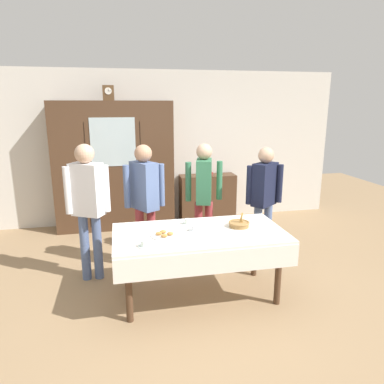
# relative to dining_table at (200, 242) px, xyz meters

# --- Properties ---
(ground_plane) EXTENTS (12.00, 12.00, 0.00)m
(ground_plane) POSITION_rel_dining_table_xyz_m (0.00, 0.24, -0.67)
(ground_plane) COLOR #997A56
(ground_plane) RESTS_ON ground
(back_wall) EXTENTS (6.40, 0.10, 2.70)m
(back_wall) POSITION_rel_dining_table_xyz_m (0.00, 2.89, 0.68)
(back_wall) COLOR silver
(back_wall) RESTS_ON ground
(dining_table) EXTENTS (1.87, 0.97, 0.77)m
(dining_table) POSITION_rel_dining_table_xyz_m (0.00, 0.00, 0.00)
(dining_table) COLOR #4C3321
(dining_table) RESTS_ON ground
(wall_cabinet) EXTENTS (1.99, 0.46, 2.18)m
(wall_cabinet) POSITION_rel_dining_table_xyz_m (-0.90, 2.59, 0.42)
(wall_cabinet) COLOR #4C3321
(wall_cabinet) RESTS_ON ground
(mantel_clock) EXTENTS (0.18, 0.11, 0.24)m
(mantel_clock) POSITION_rel_dining_table_xyz_m (-0.94, 2.59, 1.63)
(mantel_clock) COLOR brown
(mantel_clock) RESTS_ON wall_cabinet
(bookshelf_low) EXTENTS (1.02, 0.35, 0.86)m
(bookshelf_low) POSITION_rel_dining_table_xyz_m (0.75, 2.64, -0.24)
(bookshelf_low) COLOR #4C3321
(bookshelf_low) RESTS_ON ground
(book_stack) EXTENTS (0.16, 0.22, 0.06)m
(book_stack) POSITION_rel_dining_table_xyz_m (0.75, 2.64, 0.22)
(book_stack) COLOR #99332D
(book_stack) RESTS_ON bookshelf_low
(tea_cup_near_right) EXTENTS (0.13, 0.13, 0.06)m
(tea_cup_near_right) POSITION_rel_dining_table_xyz_m (-0.62, -0.26, 0.13)
(tea_cup_near_right) COLOR silver
(tea_cup_near_right) RESTS_ON dining_table
(tea_cup_front_edge) EXTENTS (0.13, 0.13, 0.06)m
(tea_cup_front_edge) POSITION_rel_dining_table_xyz_m (-0.05, 0.07, 0.13)
(tea_cup_front_edge) COLOR white
(tea_cup_front_edge) RESTS_ON dining_table
(tea_cup_center) EXTENTS (0.13, 0.13, 0.06)m
(tea_cup_center) POSITION_rel_dining_table_xyz_m (-0.08, 0.31, 0.13)
(tea_cup_center) COLOR silver
(tea_cup_center) RESTS_ON dining_table
(bread_basket) EXTENTS (0.24, 0.24, 0.16)m
(bread_basket) POSITION_rel_dining_table_xyz_m (0.48, 0.10, 0.14)
(bread_basket) COLOR #9E7542
(bread_basket) RESTS_ON dining_table
(pastry_plate) EXTENTS (0.28, 0.28, 0.05)m
(pastry_plate) POSITION_rel_dining_table_xyz_m (-0.39, -0.02, 0.12)
(pastry_plate) COLOR white
(pastry_plate) RESTS_ON dining_table
(spoon_far_right) EXTENTS (0.12, 0.02, 0.01)m
(spoon_far_right) POSITION_rel_dining_table_xyz_m (0.13, 0.28, 0.10)
(spoon_far_right) COLOR silver
(spoon_far_right) RESTS_ON dining_table
(spoon_front_edge) EXTENTS (0.12, 0.02, 0.01)m
(spoon_front_edge) POSITION_rel_dining_table_xyz_m (0.37, -0.19, 0.10)
(spoon_front_edge) COLOR silver
(spoon_front_edge) RESTS_ON dining_table
(person_behind_table_right) EXTENTS (0.52, 0.38, 1.57)m
(person_behind_table_right) POSITION_rel_dining_table_xyz_m (1.09, 0.85, 0.28)
(person_behind_table_right) COLOR slate
(person_behind_table_right) RESTS_ON ground
(person_beside_shelf) EXTENTS (0.52, 0.41, 1.64)m
(person_beside_shelf) POSITION_rel_dining_table_xyz_m (-0.52, 0.90, 0.33)
(person_beside_shelf) COLOR #933338
(person_beside_shelf) RESTS_ON ground
(person_by_cabinet) EXTENTS (0.52, 0.35, 1.69)m
(person_by_cabinet) POSITION_rel_dining_table_xyz_m (-1.21, 0.71, 0.36)
(person_by_cabinet) COLOR slate
(person_by_cabinet) RESTS_ON ground
(person_behind_table_left) EXTENTS (0.52, 0.40, 1.61)m
(person_behind_table_left) POSITION_rel_dining_table_xyz_m (0.31, 1.10, 0.31)
(person_behind_table_left) COLOR #933338
(person_behind_table_left) RESTS_ON ground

